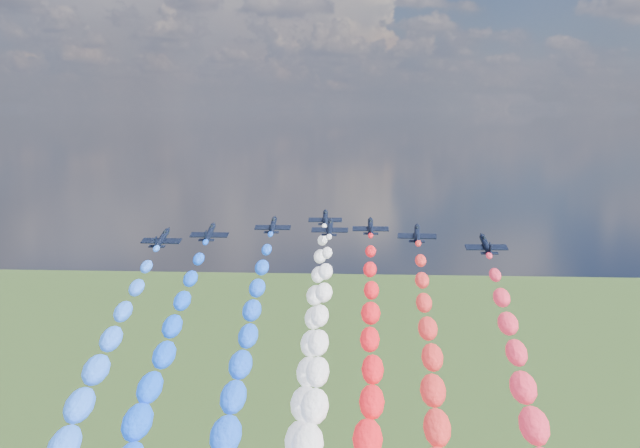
# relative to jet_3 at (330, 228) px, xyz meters

# --- Properties ---
(jet_0) EXTENTS (8.54, 11.40, 5.22)m
(jet_0) POSITION_rel_jet_3_xyz_m (-33.30, -16.39, 0.00)
(jet_0) COLOR black
(trail_0) EXTENTS (5.48, 97.14, 44.09)m
(trail_0) POSITION_rel_jet_3_xyz_m (-33.30, -66.63, -20.55)
(trail_0) COLOR #2767FF
(jet_1) EXTENTS (8.14, 11.11, 5.22)m
(jet_1) POSITION_rel_jet_3_xyz_m (-25.18, -8.30, 0.00)
(jet_1) COLOR black
(trail_1) EXTENTS (5.48, 97.14, 44.09)m
(trail_1) POSITION_rel_jet_3_xyz_m (-25.18, -58.54, -20.55)
(trail_1) COLOR blue
(jet_2) EXTENTS (8.25, 11.19, 5.22)m
(jet_2) POSITION_rel_jet_3_xyz_m (-13.04, 2.87, 0.00)
(jet_2) COLOR black
(trail_2) EXTENTS (5.48, 97.14, 44.09)m
(trail_2) POSITION_rel_jet_3_xyz_m (-13.04, -47.37, -20.55)
(trail_2) COLOR blue
(jet_3) EXTENTS (8.17, 11.13, 5.22)m
(jet_3) POSITION_rel_jet_3_xyz_m (0.00, 0.00, 0.00)
(jet_3) COLOR black
(trail_3) EXTENTS (5.48, 97.14, 44.09)m
(trail_3) POSITION_rel_jet_3_xyz_m (0.00, -50.24, -20.55)
(trail_3) COLOR white
(jet_4) EXTENTS (8.48, 11.36, 5.22)m
(jet_4) POSITION_rel_jet_3_xyz_m (-1.91, 15.74, 0.00)
(jet_4) COLOR black
(trail_4) EXTENTS (5.48, 97.14, 44.09)m
(trail_4) POSITION_rel_jet_3_xyz_m (-1.91, -34.50, -20.55)
(trail_4) COLOR white
(jet_5) EXTENTS (8.20, 11.16, 5.22)m
(jet_5) POSITION_rel_jet_3_xyz_m (8.97, 2.29, 0.00)
(jet_5) COLOR black
(trail_5) EXTENTS (5.48, 97.14, 44.09)m
(trail_5) POSITION_rel_jet_3_xyz_m (8.97, -47.96, -20.55)
(trail_5) COLOR red
(jet_6) EXTENTS (8.81, 11.59, 5.22)m
(jet_6) POSITION_rel_jet_3_xyz_m (18.69, -7.16, 0.00)
(jet_6) COLOR black
(trail_6) EXTENTS (5.48, 97.14, 44.09)m
(trail_6) POSITION_rel_jet_3_xyz_m (18.69, -57.41, -20.55)
(trail_6) COLOR red
(jet_7) EXTENTS (8.68, 11.50, 5.22)m
(jet_7) POSITION_rel_jet_3_xyz_m (31.16, -19.75, 0.00)
(jet_7) COLOR black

